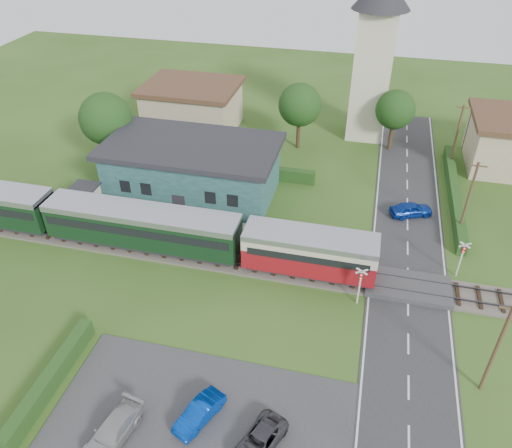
% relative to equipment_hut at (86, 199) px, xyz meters
% --- Properties ---
extents(ground, '(120.00, 120.00, 0.00)m').
position_rel_equipment_hut_xyz_m(ground, '(18.00, -5.20, -1.75)').
color(ground, '#2D4C19').
extents(railway_track, '(76.00, 3.20, 0.49)m').
position_rel_equipment_hut_xyz_m(railway_track, '(18.00, -3.20, -1.64)').
color(railway_track, '#4C443D').
rests_on(railway_track, ground).
extents(road, '(6.00, 70.00, 0.05)m').
position_rel_equipment_hut_xyz_m(road, '(28.00, -5.20, -1.72)').
color(road, '#28282B').
rests_on(road, ground).
extents(car_park, '(17.00, 9.00, 0.08)m').
position_rel_equipment_hut_xyz_m(car_park, '(16.50, -17.20, -1.71)').
color(car_park, '#333335').
rests_on(car_park, ground).
extents(crossing_deck, '(6.20, 3.40, 0.45)m').
position_rel_equipment_hut_xyz_m(crossing_deck, '(28.00, -3.20, -1.52)').
color(crossing_deck, '#333335').
rests_on(crossing_deck, ground).
extents(platform, '(30.00, 3.00, 0.45)m').
position_rel_equipment_hut_xyz_m(platform, '(8.00, 0.00, -1.52)').
color(platform, gray).
rests_on(platform, ground).
extents(equipment_hut, '(2.30, 2.30, 2.55)m').
position_rel_equipment_hut_xyz_m(equipment_hut, '(0.00, 0.00, 0.00)').
color(equipment_hut, beige).
rests_on(equipment_hut, platform).
extents(station_building, '(16.00, 9.00, 5.30)m').
position_rel_equipment_hut_xyz_m(station_building, '(8.00, 5.79, 0.95)').
color(station_building, '#204546').
rests_on(station_building, ground).
extents(train, '(43.20, 2.90, 3.40)m').
position_rel_equipment_hut_xyz_m(train, '(3.69, -3.20, 0.43)').
color(train, '#232328').
rests_on(train, ground).
extents(church_tower, '(6.00, 6.00, 17.60)m').
position_rel_equipment_hut_xyz_m(church_tower, '(23.00, 22.80, 8.48)').
color(church_tower, beige).
rests_on(church_tower, ground).
extents(house_west, '(10.80, 8.80, 5.50)m').
position_rel_equipment_hut_xyz_m(house_west, '(3.00, 19.80, 1.04)').
color(house_west, tan).
rests_on(house_west, ground).
extents(house_east, '(8.80, 8.80, 5.50)m').
position_rel_equipment_hut_xyz_m(house_east, '(38.00, 18.80, 1.05)').
color(house_east, tan).
rests_on(house_east, ground).
extents(hedge_carpark, '(0.80, 9.00, 1.20)m').
position_rel_equipment_hut_xyz_m(hedge_carpark, '(7.00, -17.20, -1.15)').
color(hedge_carpark, '#193814').
rests_on(hedge_carpark, ground).
extents(hedge_roadside, '(0.80, 18.00, 1.20)m').
position_rel_equipment_hut_xyz_m(hedge_roadside, '(32.20, 10.80, -1.15)').
color(hedge_roadside, '#193814').
rests_on(hedge_roadside, ground).
extents(hedge_station, '(22.00, 0.80, 1.30)m').
position_rel_equipment_hut_xyz_m(hedge_station, '(8.00, 10.30, -1.10)').
color(hedge_station, '#193814').
rests_on(hedge_station, ground).
extents(tree_a, '(5.20, 5.20, 8.00)m').
position_rel_equipment_hut_xyz_m(tree_a, '(-2.00, 8.80, 3.63)').
color(tree_a, '#332316').
rests_on(tree_a, ground).
extents(tree_b, '(4.60, 4.60, 7.34)m').
position_rel_equipment_hut_xyz_m(tree_b, '(16.00, 17.80, 3.27)').
color(tree_b, '#332316').
rests_on(tree_b, ground).
extents(tree_c, '(4.20, 4.20, 6.78)m').
position_rel_equipment_hut_xyz_m(tree_c, '(26.00, 19.80, 2.91)').
color(tree_c, '#332316').
rests_on(tree_c, ground).
extents(utility_pole_b, '(1.40, 0.22, 7.00)m').
position_rel_equipment_hut_xyz_m(utility_pole_b, '(32.20, -11.20, 1.88)').
color(utility_pole_b, '#473321').
rests_on(utility_pole_b, ground).
extents(utility_pole_c, '(1.40, 0.22, 7.00)m').
position_rel_equipment_hut_xyz_m(utility_pole_c, '(32.20, 4.80, 1.88)').
color(utility_pole_c, '#473321').
rests_on(utility_pole_c, ground).
extents(utility_pole_d, '(1.40, 0.22, 7.00)m').
position_rel_equipment_hut_xyz_m(utility_pole_d, '(32.20, 16.80, 1.88)').
color(utility_pole_d, '#473321').
rests_on(utility_pole_d, ground).
extents(crossing_signal_near, '(0.84, 0.28, 3.28)m').
position_rel_equipment_hut_xyz_m(crossing_signal_near, '(24.40, -5.61, 0.39)').
color(crossing_signal_near, silver).
rests_on(crossing_signal_near, ground).
extents(crossing_signal_far, '(0.84, 0.28, 3.28)m').
position_rel_equipment_hut_xyz_m(crossing_signal_far, '(31.60, -0.81, 0.39)').
color(crossing_signal_far, silver).
rests_on(crossing_signal_far, ground).
extents(streetlamp_west, '(0.30, 0.30, 5.15)m').
position_rel_equipment_hut_xyz_m(streetlamp_west, '(-4.00, 14.80, 1.29)').
color(streetlamp_west, '#3F3F47').
rests_on(streetlamp_west, ground).
extents(streetlamp_east, '(0.30, 0.30, 5.15)m').
position_rel_equipment_hut_xyz_m(streetlamp_east, '(34.00, 21.80, 1.29)').
color(streetlamp_east, '#3F3F47').
rests_on(streetlamp_east, ground).
extents(car_on_road, '(4.08, 2.89, 1.29)m').
position_rel_equipment_hut_xyz_m(car_on_road, '(28.22, 6.79, -1.05)').
color(car_on_road, navy).
rests_on(car_on_road, road).
extents(car_park_blue, '(2.45, 3.62, 1.13)m').
position_rel_equipment_hut_xyz_m(car_park_blue, '(16.43, -17.21, -1.10)').
color(car_park_blue, '#012D96').
rests_on(car_park_blue, car_park).
extents(car_park_silver, '(2.47, 4.40, 1.20)m').
position_rel_equipment_hut_xyz_m(car_park_silver, '(12.24, -19.42, -1.07)').
color(car_park_silver, '#A2A3A3').
rests_on(car_park_silver, car_park).
extents(car_park_dark, '(2.91, 4.11, 1.04)m').
position_rel_equipment_hut_xyz_m(car_park_dark, '(20.11, -18.05, -1.15)').
color(car_park_dark, '#35353C').
rests_on(car_park_dark, car_park).
extents(pedestrian_near, '(0.63, 0.52, 1.48)m').
position_rel_equipment_hut_xyz_m(pedestrian_near, '(13.08, -0.75, -0.56)').
color(pedestrian_near, gray).
rests_on(pedestrian_near, platform).
extents(pedestrian_far, '(1.00, 1.10, 1.85)m').
position_rel_equipment_hut_xyz_m(pedestrian_far, '(1.71, -0.75, -0.37)').
color(pedestrian_far, gray).
rests_on(pedestrian_far, platform).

